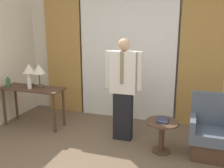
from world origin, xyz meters
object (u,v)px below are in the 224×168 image
object	(u,v)px
side_table	(162,131)
table_lamp_left	(29,70)
bottle_near_edge	(29,83)
armchair	(212,134)
table_lamp_right	(39,70)
bottle_by_lamp	(8,83)
person	(123,86)
book	(163,120)
desk	(33,94)

from	to	relation	value
side_table	table_lamp_left	bearing A→B (deg)	172.10
bottle_near_edge	armchair	bearing A→B (deg)	-1.53
table_lamp_right	armchair	world-z (taller)	table_lamp_right
table_lamp_right	bottle_by_lamp	xyz separation A→B (m)	(-0.56, -0.20, -0.23)
table_lamp_left	table_lamp_right	xyz separation A→B (m)	(0.22, 0.00, 0.00)
person	book	distance (m)	0.83
table_lamp_right	side_table	world-z (taller)	table_lamp_right
book	table_lamp_right	bearing A→B (deg)	171.79
desk	table_lamp_right	xyz separation A→B (m)	(0.11, 0.09, 0.45)
table_lamp_left	bottle_by_lamp	distance (m)	0.46
desk	side_table	size ratio (longest dim) A/B	2.39
table_lamp_right	side_table	xyz separation A→B (m)	(2.35, -0.36, -0.73)
table_lamp_left	desk	bearing A→B (deg)	-39.15
bottle_near_edge	person	xyz separation A→B (m)	(1.77, 0.06, 0.06)
bottle_near_edge	book	bearing A→B (deg)	-3.90
desk	book	bearing A→B (deg)	-5.82
desk	table_lamp_left	xyz separation A→B (m)	(-0.11, 0.09, 0.45)
desk	armchair	size ratio (longest dim) A/B	1.30
desk	book	size ratio (longest dim) A/B	5.31
table_lamp_right	side_table	size ratio (longest dim) A/B	0.86
table_lamp_left	side_table	xyz separation A→B (m)	(2.57, -0.36, -0.73)
table_lamp_left	person	size ratio (longest dim) A/B	0.26
table_lamp_right	person	size ratio (longest dim) A/B	0.26
bottle_by_lamp	book	world-z (taller)	bottle_by_lamp
bottle_by_lamp	book	bearing A→B (deg)	-2.75
person	armchair	distance (m)	1.52
bottle_by_lamp	book	xyz separation A→B (m)	(2.91, -0.14, -0.33)
desk	bottle_by_lamp	xyz separation A→B (m)	(-0.45, -0.11, 0.21)
bottle_near_edge	armchair	world-z (taller)	bottle_near_edge
table_lamp_right	person	xyz separation A→B (m)	(1.67, -0.11, -0.15)
table_lamp_left	table_lamp_right	size ratio (longest dim) A/B	1.00
desk	table_lamp_left	world-z (taller)	table_lamp_left
table_lamp_right	bottle_near_edge	world-z (taller)	table_lamp_right
desk	bottle_by_lamp	size ratio (longest dim) A/B	5.93
table_lamp_left	person	distance (m)	1.89
person	armchair	world-z (taller)	person
armchair	bottle_by_lamp	bearing A→B (deg)	179.10
person	book	size ratio (longest dim) A/B	7.47
bottle_near_edge	desk	bearing A→B (deg)	91.54
table_lamp_right	bottle_by_lamp	size ratio (longest dim) A/B	2.13
bottle_by_lamp	book	size ratio (longest dim) A/B	0.90
desk	table_lamp_left	distance (m)	0.47
person	side_table	bearing A→B (deg)	-19.82
bottle_near_edge	bottle_by_lamp	distance (m)	0.46
person	armchair	bearing A→B (deg)	-5.97
desk	table_lamp_right	bearing A→B (deg)	39.15
table_lamp_right	bottle_near_edge	bearing A→B (deg)	-121.86
table_lamp_left	person	xyz separation A→B (m)	(1.89, -0.11, -0.15)
person	book	bearing A→B (deg)	-18.49
table_lamp_left	bottle_near_edge	distance (m)	0.29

